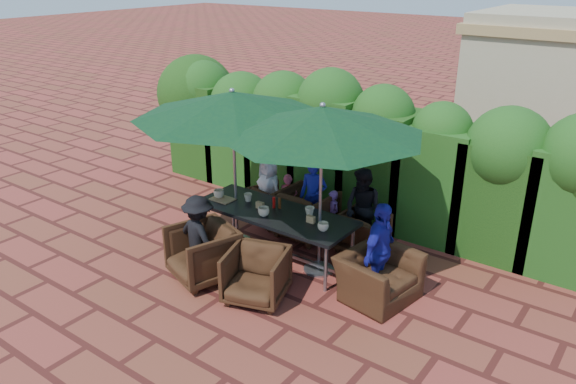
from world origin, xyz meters
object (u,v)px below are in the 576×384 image
Objects in this scene: umbrella_right at (322,121)px; chair_near_left at (203,251)px; chair_far_right at (362,231)px; chair_near_right at (256,273)px; dining_table at (274,216)px; chair_end_right at (379,269)px; chair_far_left at (274,203)px; chair_far_mid at (306,211)px; umbrella_left at (232,105)px.

chair_near_left is at bearing -136.47° from umbrella_right.
chair_far_right is 0.89× the size of chair_near_right.
chair_end_right reaches higher than dining_table.
dining_table is 1.19m from chair_near_right.
chair_end_right reaches higher than chair_far_left.
dining_table is 2.89× the size of chair_near_left.
chair_far_mid is at bearing 134.13° from umbrella_right.
chair_far_mid is (-0.79, 0.81, -1.79)m from umbrella_right.
chair_near_right is (0.53, -1.91, -0.04)m from chair_far_mid.
chair_end_right is (1.76, -0.07, -0.25)m from dining_table.
umbrella_left is 4.22× the size of chair_far_left.
umbrella_right is 2.15m from chair_near_right.
chair_near_left is (-0.40, -1.94, -0.00)m from chair_far_mid.
chair_far_left is at bearing 1.91° from chair_far_right.
chair_far_mid is (0.73, 0.84, -1.79)m from umbrella_left.
chair_near_left reaches higher than chair_end_right.
chair_end_right is (1.27, 0.97, 0.04)m from chair_near_right.
dining_table is at bearing -175.28° from umbrella_right.
umbrella_left is 3.42× the size of chair_far_mid.
chair_end_right is (2.52, -1.03, 0.08)m from chair_far_left.
umbrella_right is at bearing 58.71° from chair_near_right.
umbrella_right is 2.42m from chair_near_left.
umbrella_left is 2.47m from chair_near_right.
dining_table is 0.91m from chair_far_mid.
chair_near_right is at bearing 79.41° from chair_far_right.
umbrella_right reaches higher than chair_far_left.
chair_near_left is 1.10× the size of chair_near_right.
chair_far_mid is (-0.03, 0.87, -0.25)m from dining_table.
chair_end_right reaches higher than chair_far_right.
umbrella_right is at bearing 62.83° from chair_near_left.
chair_far_left is at bearing 118.42° from chair_near_left.
chair_far_right is 1.30m from chair_end_right.
chair_far_right is (1.72, -0.02, -0.00)m from chair_far_left.
umbrella_right is (0.75, 0.06, 1.54)m from dining_table.
chair_near_right is at bearing -40.27° from umbrella_left.
umbrella_left reaches higher than chair_near_right.
chair_far_right is (1.73, 0.91, -1.87)m from umbrella_left.
dining_table is at bearing 97.13° from chair_end_right.
chair_end_right is at bearing 154.69° from chair_far_mid.
chair_near_left is at bearing 116.14° from chair_far_left.
chair_end_right reaches higher than chair_near_right.
umbrella_right is 2.11m from chair_far_mid.
chair_near_left is at bearing 57.80° from chair_far_right.
umbrella_left is 2.09m from chair_far_left.
umbrella_left is at bearing 51.24° from chair_far_mid.
chair_far_mid is (0.73, -0.09, 0.08)m from chair_far_left.
umbrella_left is (-0.77, 0.03, 1.54)m from dining_table.
umbrella_left reaches higher than chair_far_left.
chair_far_mid is 1.00m from chair_far_right.
chair_far_mid is at bearing 97.61° from chair_near_left.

